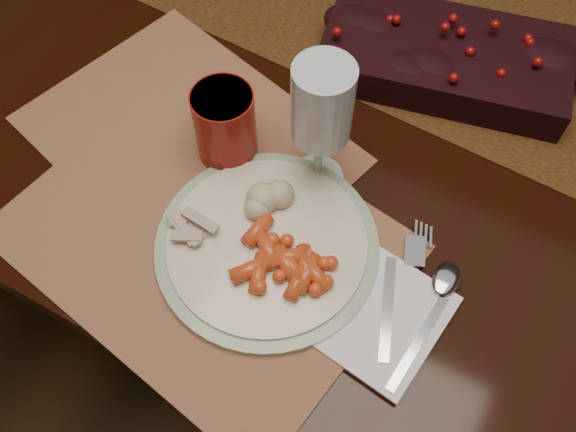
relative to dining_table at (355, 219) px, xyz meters
The scene contains 15 objects.
floor 0.38m from the dining_table, ahead, with size 5.00×5.00×0.00m, color black.
dining_table is the anchor object (origin of this frame).
table_runner 0.41m from the dining_table, 107.73° to the left, with size 1.81×0.37×0.00m, color #39270D.
centerpiece 0.43m from the dining_table, 49.70° to the left, with size 0.35×0.18×0.07m, color black, non-canonical shape.
placemat_main 0.51m from the dining_table, 105.76° to the right, with size 0.47×0.35×0.00m, color brown.
placemat_second 0.48m from the dining_table, 133.36° to the right, with size 0.43×0.31×0.00m, color #9C7047.
dinner_plate 0.49m from the dining_table, 93.24° to the right, with size 0.28×0.28×0.02m, color beige.
baby_carrots 0.53m from the dining_table, 88.09° to the right, with size 0.12×0.09×0.02m, color #CF451B, non-canonical shape.
mashed_potatoes 0.49m from the dining_table, 96.16° to the right, with size 0.08×0.07×0.04m, color #BFB98F, non-canonical shape.
turkey_shreds 0.54m from the dining_table, 108.63° to the right, with size 0.07×0.06×0.02m, color #B09C92, non-canonical shape.
napkin 0.52m from the dining_table, 65.82° to the right, with size 0.13×0.15×0.01m, color white.
fork 0.51m from the dining_table, 63.23° to the right, with size 0.03×0.17×0.00m, color silver, non-canonical shape.
spoon 0.53m from the dining_table, 57.68° to the right, with size 0.03×0.17×0.00m, color white, non-canonical shape.
red_cup 0.50m from the dining_table, 124.17° to the right, with size 0.08×0.08×0.11m, color maroon.
wine_glass 0.51m from the dining_table, 93.65° to the right, with size 0.07×0.07×0.20m, color #AABFD4, non-canonical shape.
Camera 1 is at (0.17, -0.60, 1.43)m, focal length 38.00 mm.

